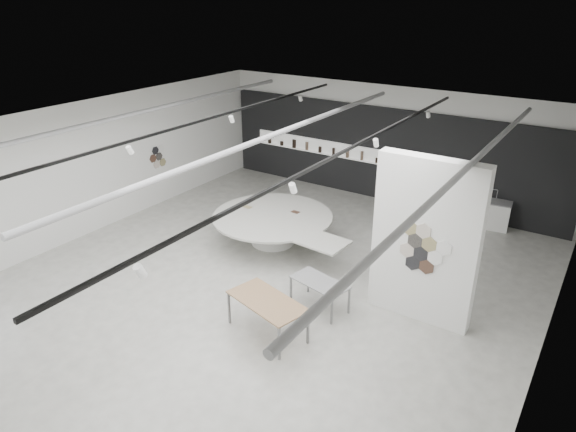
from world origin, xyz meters
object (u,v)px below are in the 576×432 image
Objects in this scene: partition_column at (425,242)px; sample_table_stone at (320,284)px; display_island at (274,226)px; kitchen_counter at (484,213)px; sample_table_wood at (267,303)px.

partition_column reaches higher than sample_table_stone.
kitchen_counter is (4.57, 4.42, -0.13)m from display_island.
sample_table_wood is (2.23, -3.45, 0.18)m from display_island.
sample_table_wood is at bearing -135.47° from partition_column.
display_island is at bearing 166.09° from partition_column.
sample_table_wood is 1.20× the size of kitchen_counter.
display_island reaches higher than sample_table_wood.
sample_table_wood is (-2.36, -2.32, -1.06)m from partition_column.
sample_table_wood is 8.22m from kitchen_counter.
partition_column is 4.88m from display_island.
partition_column is 0.82× the size of display_island.
kitchen_counter is at bearing 73.44° from sample_table_wood.
sample_table_wood is at bearing -113.77° from kitchen_counter.
sample_table_stone is (-1.94, -0.91, -1.19)m from partition_column.
sample_table_stone is at bearing -33.35° from display_island.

